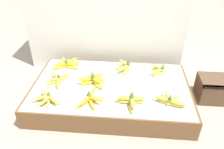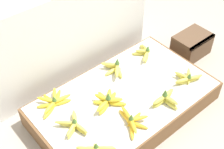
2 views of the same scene
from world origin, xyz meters
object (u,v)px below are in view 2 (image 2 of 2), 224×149
banana_bunch_middle_left (74,125)px  banana_bunch_back_right (144,52)px  banana_bunch_front_midleft (132,121)px  banana_bunch_front_right (187,78)px  banana_bunch_back_left (53,102)px  wooden_crate (192,45)px  banana_bunch_front_midright (166,99)px  banana_bunch_middle_midleft (107,101)px  banana_bunch_back_midright (114,68)px

banana_bunch_middle_left → banana_bunch_back_right: 0.85m
banana_bunch_front_midleft → banana_bunch_middle_left: banana_bunch_front_midleft is taller
banana_bunch_front_right → banana_bunch_middle_left: bearing=167.8°
banana_bunch_back_left → wooden_crate: bearing=-6.1°
banana_bunch_front_midleft → banana_bunch_middle_left: (-0.30, 0.21, -0.00)m
banana_bunch_front_right → banana_bunch_middle_left: banana_bunch_front_right is taller
banana_bunch_front_midleft → banana_bunch_front_right: bearing=2.8°
banana_bunch_front_midright → banana_bunch_back_right: 0.50m
banana_bunch_front_midleft → banana_bunch_middle_left: bearing=144.2°
banana_bunch_front_midright → banana_bunch_front_right: size_ratio=0.94×
banana_bunch_back_left → banana_bunch_front_midright: bearing=-39.1°
banana_bunch_middle_midleft → banana_bunch_back_midright: 0.32m
banana_bunch_middle_left → banana_bunch_back_right: size_ratio=1.06×
wooden_crate → banana_bunch_middle_left: size_ratio=1.45×
banana_bunch_back_left → banana_bunch_back_right: same height
banana_bunch_middle_left → wooden_crate: bearing=4.7°
banana_bunch_middle_midleft → banana_bunch_back_left: size_ratio=0.92×
banana_bunch_middle_left → banana_bunch_front_midright: bearing=-21.1°
wooden_crate → banana_bunch_back_right: (-0.47, 0.11, 0.10)m
banana_bunch_front_midleft → banana_bunch_back_midright: 0.49m
banana_bunch_front_midright → banana_bunch_middle_midleft: size_ratio=0.90×
banana_bunch_front_midright → banana_bunch_back_midright: bearing=97.6°
banana_bunch_front_right → banana_bunch_middle_left: 0.88m
banana_bunch_back_left → banana_bunch_back_right: size_ratio=1.25×
banana_bunch_front_midright → banana_bunch_front_right: banana_bunch_front_midright is taller
banana_bunch_front_midright → banana_bunch_front_right: (0.27, 0.04, -0.01)m
wooden_crate → banana_bunch_front_right: 0.53m
banana_bunch_front_midleft → banana_bunch_back_midright: banana_bunch_back_midright is taller
banana_bunch_front_midleft → banana_bunch_front_midright: size_ratio=1.15×
banana_bunch_front_right → banana_bunch_back_right: bearing=95.2°
wooden_crate → banana_bunch_front_midright: bearing=-154.8°
banana_bunch_front_midleft → banana_bunch_middle_midleft: (-0.01, 0.23, 0.01)m
banana_bunch_back_right → banana_bunch_back_left: bearing=178.1°
banana_bunch_front_midleft → banana_bunch_back_left: banana_bunch_front_midleft is taller
wooden_crate → banana_bunch_front_midleft: bearing=-162.2°
banana_bunch_front_midleft → banana_bunch_front_right: banana_bunch_front_midleft is taller
banana_bunch_front_midleft → banana_bunch_back_right: banana_bunch_front_midleft is taller
banana_bunch_middle_left → banana_bunch_back_midright: (0.53, 0.22, 0.01)m
banana_bunch_middle_left → banana_bunch_back_midright: bearing=23.1°
banana_bunch_middle_left → banana_bunch_back_midright: banana_bunch_back_midright is taller
banana_bunch_front_midleft → banana_bunch_middle_midleft: bearing=93.3°
wooden_crate → banana_bunch_front_midright: (-0.70, -0.33, 0.10)m
banana_bunch_front_midright → banana_bunch_back_midright: size_ratio=0.97×
banana_bunch_front_midright → banana_bunch_back_left: banana_bunch_front_midright is taller
banana_bunch_front_midright → banana_bunch_back_left: 0.74m
banana_bunch_front_midright → banana_bunch_back_midright: 0.45m
banana_bunch_back_midright → banana_bunch_back_right: 0.30m
banana_bunch_back_left → banana_bunch_middle_left: bearing=-91.9°
banana_bunch_front_midright → banana_bunch_middle_left: banana_bunch_front_midright is taller
banana_bunch_middle_midleft → banana_bunch_back_left: 0.36m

